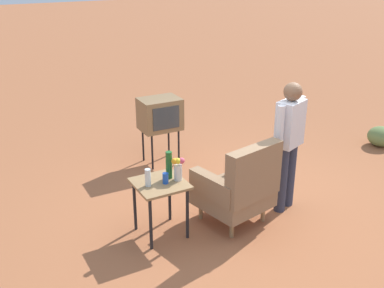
% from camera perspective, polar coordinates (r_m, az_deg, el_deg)
% --- Properties ---
extents(ground_plane, '(60.00, 60.00, 0.00)m').
position_cam_1_polar(ground_plane, '(5.87, 7.06, -8.35)').
color(ground_plane, '#A05B38').
extents(armchair, '(0.90, 0.92, 1.06)m').
position_cam_1_polar(armchair, '(5.39, 5.87, -5.23)').
color(armchair, '#937047').
rests_on(armchair, ground).
extents(side_table, '(0.56, 0.56, 0.66)m').
position_cam_1_polar(side_table, '(5.14, -4.00, -5.79)').
color(side_table, black).
rests_on(side_table, ground).
extents(tv_on_stand, '(0.61, 0.46, 1.03)m').
position_cam_1_polar(tv_on_stand, '(6.89, -4.01, 3.68)').
color(tv_on_stand, black).
rests_on(tv_on_stand, ground).
extents(person_standing, '(0.54, 0.33, 1.64)m').
position_cam_1_polar(person_standing, '(5.64, 11.97, 0.60)').
color(person_standing, '#2D3347').
rests_on(person_standing, ground).
extents(bottle_short_clear, '(0.06, 0.06, 0.20)m').
position_cam_1_polar(bottle_short_clear, '(4.99, -5.52, -4.19)').
color(bottle_short_clear, silver).
rests_on(bottle_short_clear, side_table).
extents(soda_can_blue, '(0.07, 0.07, 0.12)m').
position_cam_1_polar(soda_can_blue, '(5.05, -3.32, -4.28)').
color(soda_can_blue, blue).
rests_on(soda_can_blue, side_table).
extents(bottle_wine_green, '(0.07, 0.07, 0.32)m').
position_cam_1_polar(bottle_wine_green, '(5.12, -2.89, -2.63)').
color(bottle_wine_green, '#1E5623').
rests_on(bottle_wine_green, side_table).
extents(flower_vase, '(0.15, 0.10, 0.27)m').
position_cam_1_polar(flower_vase, '(5.08, -1.75, -2.98)').
color(flower_vase, silver).
rests_on(flower_vase, side_table).
extents(shrub_near, '(0.43, 0.43, 0.33)m').
position_cam_1_polar(shrub_near, '(8.36, 22.44, 0.89)').
color(shrub_near, olive).
rests_on(shrub_near, ground).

